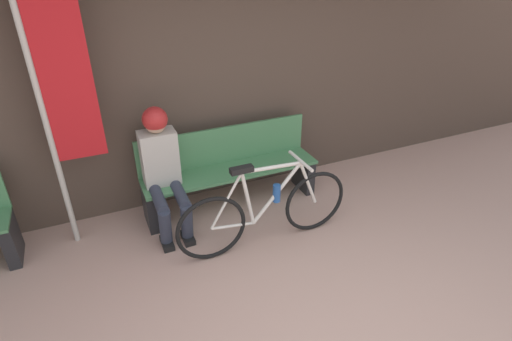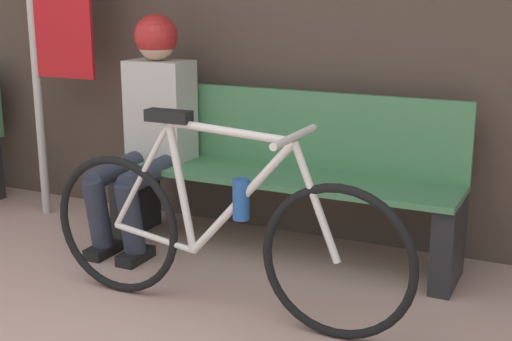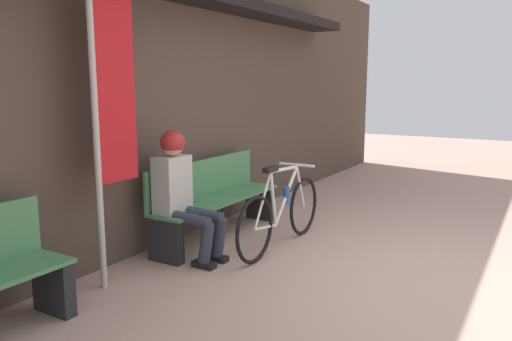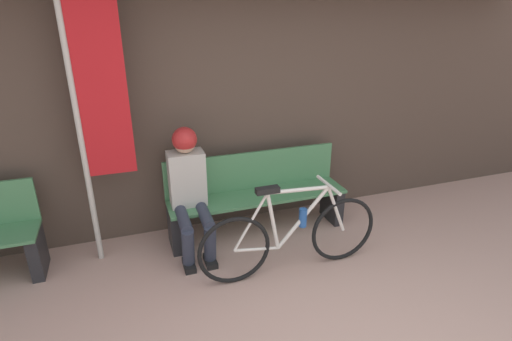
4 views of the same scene
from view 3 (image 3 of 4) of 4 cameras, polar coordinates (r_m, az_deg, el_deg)
ground_plane at (r=4.51m, az=19.76°, el=-12.00°), size 24.00×24.00×0.00m
storefront_wall at (r=5.35m, az=-8.83°, el=10.06°), size 12.00×0.56×3.20m
park_bench_near at (r=5.37m, az=-4.71°, el=-3.45°), size 1.84×0.42×0.84m
bicycle at (r=5.03m, az=2.93°, el=-4.81°), size 1.68×0.40×0.86m
person_seated at (r=4.68m, az=-8.60°, el=-1.84°), size 0.34×0.65×1.22m
banner_pole at (r=4.14m, az=-16.37°, el=6.79°), size 0.45×0.05×2.31m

